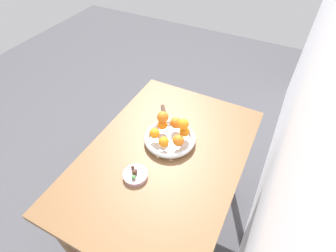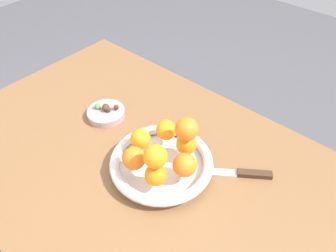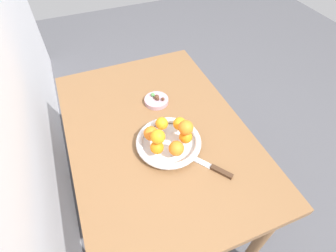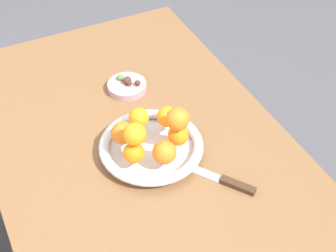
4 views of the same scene
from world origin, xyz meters
The scene contains 20 objects.
ground_plane centered at (0.00, 0.00, 0.00)m, with size 6.00×6.00×0.00m, color #4C4C51.
dining_table centered at (0.00, 0.00, 0.65)m, with size 1.10×0.76×0.74m.
fruit_bowl centered at (-0.10, -0.02, 0.76)m, with size 0.27×0.27×0.04m.
candy_dish centered at (0.17, -0.06, 0.75)m, with size 0.12×0.12×0.02m, color #B28C99.
orange_0 centered at (-0.03, -0.01, 0.81)m, with size 0.05×0.05×0.05m, color orange.
orange_1 centered at (-0.07, 0.05, 0.81)m, with size 0.06×0.06×0.06m, color orange.
orange_2 centered at (-0.14, 0.05, 0.81)m, with size 0.05×0.05×0.05m, color orange.
orange_3 centered at (-0.17, -0.02, 0.81)m, with size 0.06×0.06×0.06m, color orange.
orange_4 centered at (-0.13, -0.08, 0.81)m, with size 0.05×0.05×0.05m, color orange.
orange_5 centered at (-0.06, -0.08, 0.81)m, with size 0.06×0.06×0.06m, color orange.
orange_6 centered at (-0.13, -0.07, 0.86)m, with size 0.06×0.06×0.06m, color orange.
orange_7 centered at (-0.13, 0.04, 0.86)m, with size 0.06×0.06×0.06m, color orange.
candy_ball_0 centered at (0.17, -0.06, 0.77)m, with size 0.02×0.02×0.02m, color gold.
candy_ball_1 centered at (0.17, -0.06, 0.77)m, with size 0.02×0.02×0.02m, color #472819.
candy_ball_2 centered at (0.15, -0.09, 0.77)m, with size 0.02×0.02×0.02m, color #472819.
candy_ball_3 centered at (0.17, -0.06, 0.77)m, with size 0.02×0.02×0.02m, color #472819.
candy_ball_4 centered at (0.19, -0.05, 0.77)m, with size 0.02×0.02×0.02m, color #4C9947.
candy_ball_5 centered at (0.16, -0.06, 0.77)m, with size 0.02×0.02×0.02m, color #472819.
candy_ball_6 centered at (0.17, -0.06, 0.77)m, with size 0.01×0.01×0.01m, color #472819.
knife centered at (-0.25, -0.12, 0.75)m, with size 0.22×0.17×0.01m.
Camera 3 is at (-0.73, 0.24, 1.61)m, focal length 28.00 mm.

